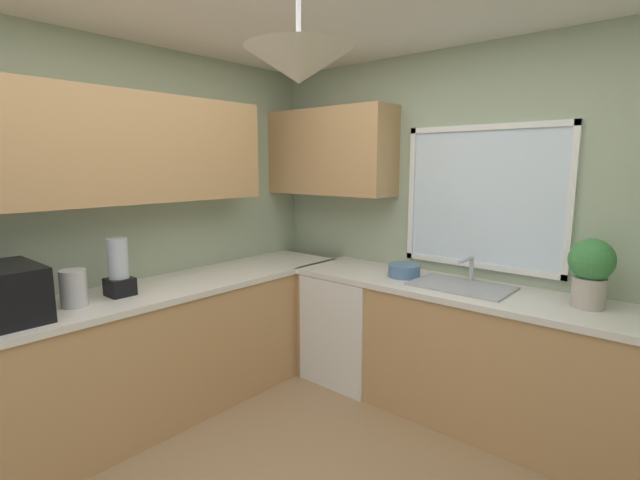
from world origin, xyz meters
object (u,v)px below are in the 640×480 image
dishwasher (353,326)px  potted_plant (591,269)px  sink_assembly (461,285)px  bowl (404,271)px  kettle (73,288)px  blender_appliance (119,270)px

dishwasher → potted_plant: size_ratio=2.13×
dishwasher → sink_assembly: bearing=2.4°
sink_assembly → bowl: sink_assembly is taller
kettle → blender_appliance: 0.28m
sink_assembly → bowl: 0.44m
kettle → sink_assembly: kettle is taller
blender_appliance → kettle: bearing=-85.9°
sink_assembly → blender_appliance: 2.20m
sink_assembly → potted_plant: potted_plant is taller
potted_plant → blender_appliance: (-2.26, -1.62, -0.06)m
kettle → blender_appliance: size_ratio=0.59×
potted_plant → bowl: 1.18m
dishwasher → potted_plant: potted_plant is taller
kettle → sink_assembly: bearing=50.9°
kettle → blender_appliance: (-0.02, 0.28, 0.05)m
dishwasher → blender_appliance: 1.79m
potted_plant → sink_assembly: bearing=-176.6°
dishwasher → kettle: (-0.64, -1.82, 0.58)m
sink_assembly → potted_plant: (0.73, 0.04, 0.21)m
dishwasher → potted_plant: 1.75m
dishwasher → blender_appliance: blender_appliance is taller
kettle → potted_plant: potted_plant is taller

